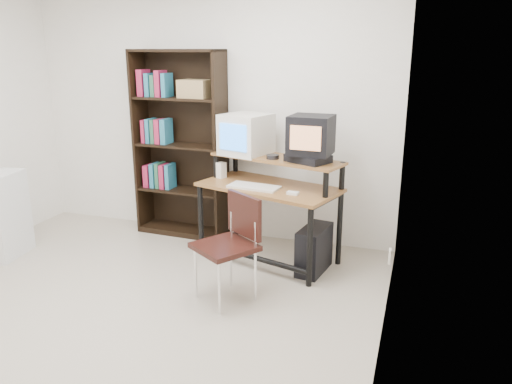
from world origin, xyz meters
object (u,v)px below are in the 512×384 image
(crt_monitor, at_px, (246,134))
(bookshelf, at_px, (181,143))
(computer_desk, at_px, (270,189))
(school_chair, at_px, (232,237))
(crt_tv, at_px, (311,135))
(pc_tower, at_px, (314,249))

(crt_monitor, relative_size, bookshelf, 0.26)
(computer_desk, distance_m, school_chair, 0.87)
(crt_tv, height_order, pc_tower, crt_tv)
(crt_monitor, bearing_deg, school_chair, -59.61)
(crt_monitor, relative_size, pc_tower, 1.14)
(computer_desk, bearing_deg, crt_tv, 19.87)
(crt_tv, height_order, school_chair, crt_tv)
(computer_desk, relative_size, crt_monitor, 2.76)
(bookshelf, bearing_deg, school_chair, -47.41)
(school_chair, height_order, bookshelf, bookshelf)
(computer_desk, height_order, crt_tv, crt_tv)
(pc_tower, relative_size, bookshelf, 0.23)
(pc_tower, distance_m, bookshelf, 1.85)
(pc_tower, bearing_deg, school_chair, -117.81)
(computer_desk, height_order, school_chair, computer_desk)
(crt_tv, distance_m, pc_tower, 1.03)
(pc_tower, bearing_deg, bookshelf, 169.66)
(pc_tower, xyz_separation_m, bookshelf, (-1.58, 0.56, 0.79))
(crt_tv, xyz_separation_m, bookshelf, (-1.48, 0.38, -0.22))
(computer_desk, xyz_separation_m, school_chair, (-0.05, -0.85, -0.17))
(computer_desk, xyz_separation_m, pc_tower, (0.47, -0.15, -0.49))
(computer_desk, height_order, bookshelf, bookshelf)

